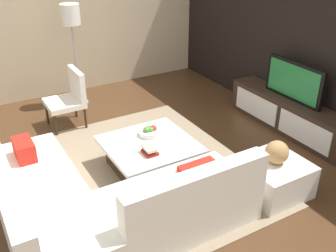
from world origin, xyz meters
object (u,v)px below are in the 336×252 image
Objects in this scene: sectional_couch at (95,201)px; fruit_bowl at (150,132)px; ottoman at (273,177)px; book_stack at (149,150)px; media_console at (289,115)px; coffee_table at (150,155)px; television at (294,81)px; decorative_ball at (277,152)px; floor_lamp at (71,22)px; accent_chair_near at (70,95)px.

sectional_couch is 8.52× the size of fruit_bowl.
book_stack is at bearing -129.09° from ottoman.
coffee_table is at bearing -92.49° from media_console.
television is 2.24m from fruit_bowl.
decorative_ball is at bearing 41.61° from coffee_table.
sectional_couch is at bearing -15.76° from floor_lamp.
accent_chair_near is 3.19m from decorative_ball.
television reaches higher than book_stack.
television is at bearing 87.51° from coffee_table.
television is 1.75m from ottoman.
accent_chair_near is at bearing -160.27° from fruit_bowl.
fruit_bowl is (-0.28, -2.20, 0.18)m from media_console.
television is 0.43× the size of sectional_couch.
sectional_couch is 0.93m from book_stack.
sectional_couch is 2.38m from accent_chair_near.
media_console is 7.58× the size of fruit_bowl.
coffee_table is 1.79m from accent_chair_near.
fruit_bowl is (-0.78, 1.05, 0.15)m from sectional_couch.
coffee_table is 0.34m from book_stack.
fruit_bowl is 1.60m from decorative_ball.
coffee_table is at bearing 2.16° from floor_lamp.
book_stack is at bearing 114.88° from sectional_couch.
media_console is 2.44× the size of accent_chair_near.
floor_lamp is 3.83m from decorative_ball.
television is at bearing 128.61° from decorative_ball.
floor_lamp is 2.40× the size of ottoman.
coffee_table is 0.31m from fruit_bowl.
floor_lamp reaches higher than sectional_couch.
fruit_bowl is (-1.31, -0.91, 0.23)m from ottoman.
accent_chair_near is at bearing -170.21° from book_stack.
accent_chair_near is (-1.71, -0.45, 0.29)m from coffee_table.
media_console is 3.66m from floor_lamp.
floor_lamp is (-3.03, 0.86, 1.13)m from sectional_couch.
media_console is 2.30m from coffee_table.
ottoman is at bearing 41.61° from coffee_table.
accent_chair_near reaches higher than fruit_bowl.
decorative_ball is (1.31, 0.91, 0.10)m from fruit_bowl.
television is 3.32m from sectional_couch.
coffee_table is 1.55m from decorative_ball.
floor_lamp is at bearing -177.84° from coffee_table.
sectional_couch is 1.13m from coffee_table.
decorative_ball is at bearing 50.91° from book_stack.
television is 1.47× the size of ottoman.
sectional_couch is 3.41× the size of ottoman.
accent_chair_near is 0.52× the size of floor_lamp.
coffee_table is (-0.10, -2.30, -0.58)m from television.
fruit_bowl is at bearing 150.74° from coffee_table.
media_console is at bearing 43.38° from floor_lamp.
accent_chair_near is 1.96m from book_stack.
media_console is 1.65m from ottoman.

